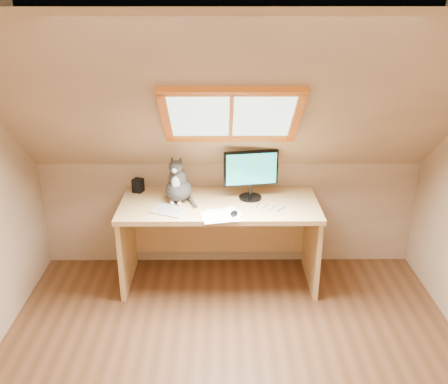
{
  "coord_description": "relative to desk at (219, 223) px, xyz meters",
  "views": [
    {
      "loc": [
        -0.08,
        -2.55,
        2.49
      ],
      "look_at": [
        -0.05,
        1.0,
        1.03
      ],
      "focal_mm": 40.0,
      "sensor_mm": 36.0,
      "label": 1
    }
  ],
  "objects": [
    {
      "name": "room_shell",
      "position": [
        0.09,
        -1.54,
        0.89
      ],
      "size": [
        3.52,
        3.52,
        2.41
      ],
      "color": "tan",
      "rests_on": "ground"
    },
    {
      "name": "desk",
      "position": [
        0.0,
        0.0,
        0.0
      ],
      "size": [
        1.7,
        0.75,
        0.78
      ],
      "color": "tan",
      "rests_on": "ground"
    },
    {
      "name": "monitor",
      "position": [
        0.27,
        0.01,
        0.48
      ],
      "size": [
        0.47,
        0.2,
        0.43
      ],
      "color": "black",
      "rests_on": "desk"
    },
    {
      "name": "cat",
      "position": [
        -0.35,
        -0.02,
        0.38
      ],
      "size": [
        0.27,
        0.31,
        0.42
      ],
      "color": "#413D3A",
      "rests_on": "desk"
    },
    {
      "name": "desk_speaker",
      "position": [
        -0.73,
        0.18,
        0.29
      ],
      "size": [
        0.11,
        0.11,
        0.12
      ],
      "primitive_type": "cube",
      "rotation": [
        0.0,
        0.0,
        -0.35
      ],
      "color": "black",
      "rests_on": "desk"
    },
    {
      "name": "graphics_tablet",
      "position": [
        -0.41,
        -0.25,
        0.24
      ],
      "size": [
        0.33,
        0.29,
        0.01
      ],
      "primitive_type": "cube",
      "rotation": [
        0.0,
        0.0,
        -0.43
      ],
      "color": "#B2B2B7",
      "rests_on": "desk"
    },
    {
      "name": "mouse",
      "position": [
        0.12,
        -0.33,
        0.25
      ],
      "size": [
        0.08,
        0.11,
        0.03
      ],
      "primitive_type": "ellipsoid",
      "rotation": [
        0.0,
        0.0,
        -0.22
      ],
      "color": "black",
      "rests_on": "desk"
    },
    {
      "name": "papers",
      "position": [
        -0.06,
        -0.33,
        0.23
      ],
      "size": [
        0.35,
        0.3,
        0.01
      ],
      "color": "white",
      "rests_on": "desk"
    },
    {
      "name": "cables",
      "position": [
        0.33,
        -0.19,
        0.24
      ],
      "size": [
        0.51,
        0.26,
        0.01
      ],
      "color": "silver",
      "rests_on": "desk"
    }
  ]
}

